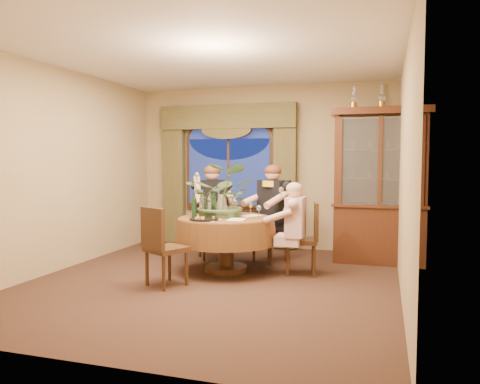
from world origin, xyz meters
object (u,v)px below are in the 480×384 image
(oil_lamp_right, at_px, (411,95))
(wine_bottle_0, at_px, (202,204))
(person_scarf, at_px, (274,213))
(stoneware_vase, at_px, (222,205))
(wine_bottle_3, at_px, (194,205))
(person_back, at_px, (212,212))
(centerpiece_plant, at_px, (223,172))
(olive_bowl, at_px, (227,216))
(wine_bottle_1, at_px, (210,204))
(chair_right, at_px, (301,238))
(chair_back_right, at_px, (270,230))
(dining_table, at_px, (226,245))
(wine_bottle_2, at_px, (209,203))
(chair_back, at_px, (212,228))
(person_pink, at_px, (295,230))
(wine_bottle_4, at_px, (214,205))
(chair_front_left, at_px, (167,247))
(oil_lamp_center, at_px, (382,96))
(china_cabinet, at_px, (380,186))

(oil_lamp_right, relative_size, wine_bottle_0, 1.03)
(oil_lamp_right, relative_size, person_scarf, 0.23)
(stoneware_vase, height_order, wine_bottle_3, wine_bottle_3)
(person_back, height_order, centerpiece_plant, centerpiece_plant)
(olive_bowl, relative_size, wine_bottle_0, 0.45)
(person_scarf, bearing_deg, wine_bottle_1, 75.82)
(wine_bottle_3, bearing_deg, chair_right, 11.35)
(chair_back_right, bearing_deg, dining_table, 90.00)
(stoneware_vase, bearing_deg, wine_bottle_2, 176.33)
(olive_bowl, height_order, wine_bottle_2, wine_bottle_2)
(chair_right, xyz_separation_m, chair_back, (-1.48, 0.57, 0.00))
(person_pink, distance_m, wine_bottle_3, 1.41)
(person_pink, bearing_deg, wine_bottle_4, 91.06)
(wine_bottle_3, bearing_deg, wine_bottle_2, 68.19)
(chair_right, bearing_deg, centerpiece_plant, 82.87)
(chair_back_right, relative_size, person_pink, 0.77)
(wine_bottle_3, bearing_deg, olive_bowl, 11.70)
(chair_back, xyz_separation_m, wine_bottle_4, (0.31, -0.77, 0.44))
(wine_bottle_2, bearing_deg, stoneware_vase, -3.67)
(stoneware_vase, height_order, wine_bottle_0, wine_bottle_0)
(chair_front_left, bearing_deg, olive_bowl, 88.60)
(chair_back, height_order, person_pink, person_pink)
(chair_right, xyz_separation_m, chair_front_left, (-1.46, -1.07, 0.00))
(wine_bottle_2, bearing_deg, oil_lamp_right, 20.66)
(chair_right, height_order, person_scarf, person_scarf)
(wine_bottle_1, xyz_separation_m, wine_bottle_3, (-0.17, -0.18, 0.00))
(olive_bowl, height_order, wine_bottle_4, wine_bottle_4)
(oil_lamp_right, height_order, chair_front_left, oil_lamp_right)
(oil_lamp_right, relative_size, chair_back_right, 0.35)
(oil_lamp_center, xyz_separation_m, wine_bottle_2, (-2.30, -1.02, -1.54))
(wine_bottle_0, bearing_deg, chair_back_right, 38.94)
(chair_back, distance_m, person_pink, 1.62)
(dining_table, relative_size, person_back, 0.96)
(dining_table, relative_size, wine_bottle_4, 4.21)
(dining_table, height_order, olive_bowl, olive_bowl)
(olive_bowl, bearing_deg, wine_bottle_2, 149.82)
(olive_bowl, bearing_deg, chair_back_right, 63.47)
(oil_lamp_right, relative_size, centerpiece_plant, 0.32)
(centerpiece_plant, bearing_deg, chair_front_left, -110.54)
(dining_table, distance_m, wine_bottle_2, 0.65)
(person_back, bearing_deg, chair_front_left, 58.19)
(dining_table, xyz_separation_m, person_scarf, (0.48, 0.82, 0.36))
(olive_bowl, bearing_deg, centerpiece_plant, 125.37)
(wine_bottle_2, bearing_deg, china_cabinet, 23.85)
(chair_right, xyz_separation_m, wine_bottle_1, (-1.26, -0.11, 0.44))
(china_cabinet, height_order, wine_bottle_0, china_cabinet)
(chair_back, distance_m, person_back, 0.25)
(person_back, distance_m, wine_bottle_1, 0.75)
(stoneware_vase, distance_m, wine_bottle_1, 0.17)
(person_scarf, height_order, wine_bottle_2, person_scarf)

